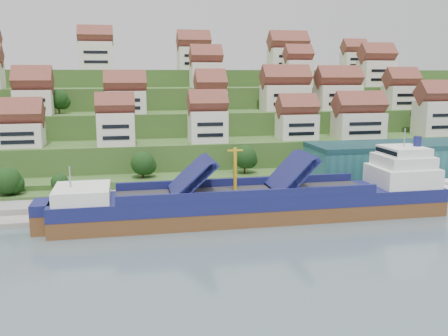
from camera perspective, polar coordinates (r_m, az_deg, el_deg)
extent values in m
plane|color=slate|center=(104.99, 2.42, -5.65)|extent=(300.00, 300.00, 0.00)
cube|color=gray|center=(124.60, 9.63, -2.65)|extent=(180.00, 14.00, 2.20)
cube|color=#2D4C1E|center=(187.28, -4.17, 2.21)|extent=(260.00, 128.00, 4.00)
cube|color=#2D4C1E|center=(191.72, -4.39, 3.46)|extent=(260.00, 118.00, 11.00)
cube|color=#2D4C1E|center=(199.20, -4.72, 4.74)|extent=(260.00, 102.00, 18.00)
cube|color=#2D4C1E|center=(206.77, -5.02, 5.92)|extent=(260.00, 86.00, 25.00)
cube|color=#2D4C1E|center=(215.46, -5.34, 6.91)|extent=(260.00, 68.00, 31.00)
cube|color=silver|center=(139.56, -22.25, 3.53)|extent=(11.48, 8.57, 6.12)
cube|color=silver|center=(134.40, -12.26, 4.37)|extent=(9.65, 7.03, 8.60)
cube|color=silver|center=(137.60, -1.88, 4.75)|extent=(10.08, 7.62, 8.59)
cube|color=silver|center=(145.85, 8.32, 4.70)|extent=(10.83, 7.73, 7.17)
cube|color=silver|center=(152.31, 15.12, 4.73)|extent=(14.16, 8.26, 7.38)
cube|color=silver|center=(167.06, 23.09, 5.26)|extent=(12.03, 8.31, 10.41)
cube|color=silver|center=(153.79, -20.88, 7.02)|extent=(10.39, 8.98, 7.10)
cube|color=silver|center=(151.49, -11.18, 7.39)|extent=(11.75, 7.90, 6.67)
cube|color=silver|center=(153.99, -1.57, 7.61)|extent=(8.95, 8.56, 6.54)
cube|color=silver|center=(163.03, 7.01, 7.98)|extent=(14.83, 8.36, 8.09)
cube|color=silver|center=(168.44, 12.88, 7.86)|extent=(13.99, 8.18, 8.00)
cube|color=silver|center=(179.33, 19.52, 7.62)|extent=(10.57, 8.04, 7.66)
cube|color=silver|center=(169.47, -2.06, 10.54)|extent=(10.11, 7.79, 8.24)
cube|color=silver|center=(177.64, 8.42, 10.60)|extent=(9.03, 7.14, 9.18)
cube|color=silver|center=(193.31, 16.98, 10.26)|extent=(11.97, 8.47, 9.24)
cube|color=silver|center=(184.83, -14.41, 12.30)|extent=(11.57, 7.51, 9.58)
cube|color=silver|center=(188.81, -3.47, 12.36)|extent=(11.56, 8.15, 8.21)
cube|color=silver|center=(197.45, 7.30, 12.22)|extent=(14.39, 8.73, 8.17)
cube|color=silver|center=(210.60, 14.61, 11.70)|extent=(9.35, 7.05, 6.96)
ellipsoid|color=#183A13|center=(129.42, 2.38, 1.30)|extent=(6.11, 6.11, 6.11)
ellipsoid|color=#183A13|center=(125.83, -9.27, 0.55)|extent=(5.97, 5.97, 5.97)
ellipsoid|color=#183A13|center=(162.06, 17.31, 5.09)|extent=(5.18, 5.18, 5.18)
ellipsoid|color=#183A13|center=(168.66, 21.24, 5.78)|extent=(4.38, 4.38, 4.38)
ellipsoid|color=#183A13|center=(159.35, -22.02, 7.26)|extent=(5.19, 5.19, 5.19)
ellipsoid|color=#183A13|center=(156.54, -18.38, 7.47)|extent=(5.83, 5.83, 5.83)
ellipsoid|color=#183A13|center=(173.82, -1.29, 11.36)|extent=(6.94, 6.94, 6.94)
ellipsoid|color=#183A13|center=(184.34, 7.85, 10.77)|extent=(4.48, 4.48, 4.48)
ellipsoid|color=#183A13|center=(183.34, 8.77, 10.16)|extent=(4.95, 4.95, 4.95)
ellipsoid|color=#183A13|center=(121.34, -23.51, -1.36)|extent=(6.17, 6.17, 6.17)
ellipsoid|color=#183A13|center=(119.75, -18.28, -1.54)|extent=(3.94, 3.94, 3.94)
cube|color=#256366|center=(140.01, 21.67, 0.75)|extent=(60.00, 15.00, 10.00)
cylinder|color=gray|center=(118.26, 9.70, -0.84)|extent=(0.16, 0.16, 8.00)
cube|color=maroon|center=(117.82, 10.03, 0.89)|extent=(1.20, 0.05, 0.80)
cube|color=brown|center=(103.77, 3.50, -5.29)|extent=(80.84, 13.28, 5.17)
cube|color=navy|center=(102.87, 3.52, -3.44)|extent=(80.84, 13.40, 2.69)
cube|color=white|center=(99.25, -15.90, -2.82)|extent=(10.47, 11.91, 2.69)
cube|color=#262628|center=(102.05, 2.40, -2.77)|extent=(51.85, 11.10, 0.31)
cube|color=navy|center=(99.22, -3.98, -1.09)|extent=(7.87, 11.51, 7.15)
cube|color=navy|center=(103.89, 7.41, -0.62)|extent=(7.48, 11.50, 7.56)
cylinder|color=yellow|center=(100.62, 1.28, -0.30)|extent=(0.73, 0.73, 9.31)
cube|color=white|center=(115.09, 19.68, -0.84)|extent=(12.54, 11.93, 4.14)
cube|color=white|center=(114.51, 19.78, 0.78)|extent=(10.46, 10.66, 2.59)
cube|color=white|center=(114.19, 19.85, 1.86)|extent=(8.38, 9.40, 1.86)
cylinder|color=navy|center=(115.56, 21.23, 2.85)|extent=(1.67, 1.67, 2.28)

